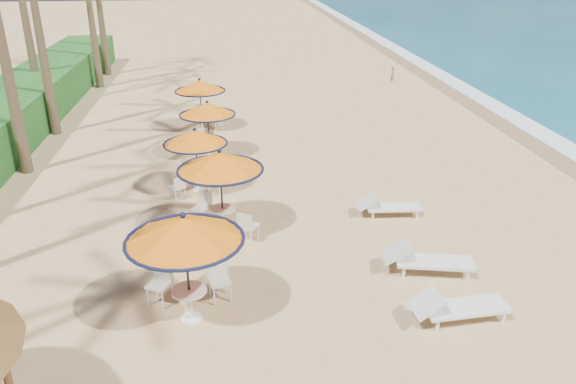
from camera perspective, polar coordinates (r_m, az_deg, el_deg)
The scene contains 12 objects.
ground at distance 13.56m, azimuth 13.53°, elevation -10.59°, with size 160.00×160.00×0.00m, color tan.
foam_strip at distance 25.69m, azimuth 26.01°, elevation 4.30°, with size 1.20×140.00×0.04m, color white.
wetsand_band at distance 25.22m, azimuth 24.27°, elevation 4.29°, with size 1.40×140.00×0.02m, color olive.
station_0 at distance 11.80m, azimuth -10.44°, elevation -4.56°, with size 2.49×2.49×2.60m.
station_1 at distance 15.43m, azimuth -7.00°, elevation 2.01°, with size 2.41×2.41×2.51m.
station_2 at distance 18.40m, azimuth -9.39°, elevation 4.71°, with size 2.10×2.13×2.19m.
station_3 at distance 21.49m, azimuth -8.27°, elevation 7.83°, with size 2.14×2.14×2.23m.
station_4 at distance 25.02m, azimuth -8.76°, elevation 10.03°, with size 2.22×2.29×2.31m.
lounger_near at distance 12.88m, azimuth 16.73°, elevation -11.06°, with size 2.21×0.84×0.78m.
lounger_mid at distance 14.42m, azimuth 13.80°, elevation -6.67°, with size 2.30×1.14×0.79m.
lounger_far at distance 17.16m, azimuth 10.04°, elevation -1.39°, with size 1.94×0.72×0.68m.
person at distance 34.88m, azimuth 10.58°, elevation 11.72°, with size 0.35×0.23×0.95m, color #98644D.
Camera 1 is at (-4.32, -10.44, 7.50)m, focal length 35.00 mm.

